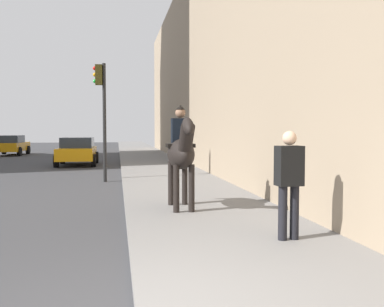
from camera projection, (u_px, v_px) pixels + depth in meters
name	position (u px, v px, depth m)	size (l,w,h in m)	color
mounted_horse_near	(181.00, 152.00, 9.25)	(2.15, 0.60, 2.25)	black
pedestrian_greeting	(289.00, 178.00, 6.66)	(0.29, 0.42, 1.70)	black
car_mid_lane	(77.00, 150.00, 22.25)	(3.83, 2.02, 1.44)	orange
car_far_lane	(11.00, 145.00, 30.92)	(4.04, 2.06, 1.44)	orange
traffic_light_near_curb	(102.00, 103.00, 14.95)	(0.20, 0.44, 4.14)	black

